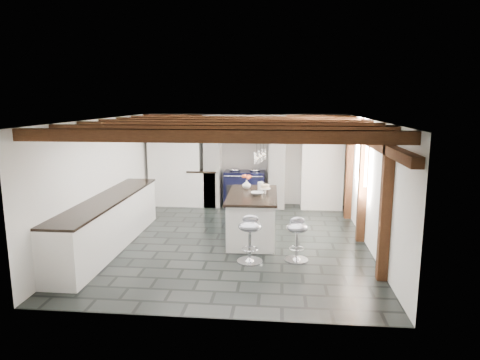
# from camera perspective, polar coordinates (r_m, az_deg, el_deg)

# --- Properties ---
(ground) EXTENTS (6.00, 6.00, 0.00)m
(ground) POSITION_cam_1_polar(r_m,az_deg,el_deg) (8.28, -0.96, -8.00)
(ground) COLOR black
(ground) RESTS_ON ground
(room_shell) EXTENTS (6.00, 6.03, 6.00)m
(room_shell) POSITION_cam_1_polar(r_m,az_deg,el_deg) (9.47, -3.69, 1.01)
(room_shell) COLOR white
(room_shell) RESTS_ON ground
(range_cooker) EXTENTS (1.00, 0.63, 0.99)m
(range_cooker) POSITION_cam_1_polar(r_m,az_deg,el_deg) (10.74, 0.63, -1.08)
(range_cooker) COLOR black
(range_cooker) RESTS_ON ground
(kitchen_island) EXTENTS (0.97, 1.80, 1.18)m
(kitchen_island) POSITION_cam_1_polar(r_m,az_deg,el_deg) (8.26, 1.67, -4.78)
(kitchen_island) COLOR white
(kitchen_island) RESTS_ON ground
(bar_stool_near) EXTENTS (0.42, 0.42, 0.73)m
(bar_stool_near) POSITION_cam_1_polar(r_m,az_deg,el_deg) (7.19, 7.60, -7.21)
(bar_stool_near) COLOR silver
(bar_stool_near) RESTS_ON ground
(bar_stool_far) EXTENTS (0.42, 0.42, 0.79)m
(bar_stool_far) POSITION_cam_1_polar(r_m,az_deg,el_deg) (7.06, 1.32, -7.17)
(bar_stool_far) COLOR silver
(bar_stool_far) RESTS_ON ground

